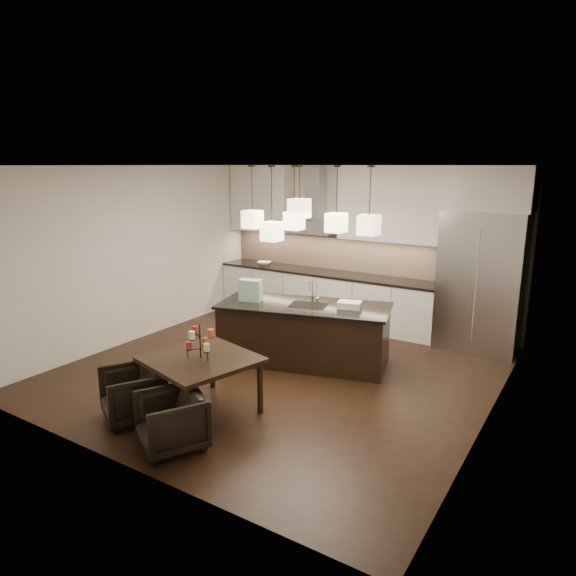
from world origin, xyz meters
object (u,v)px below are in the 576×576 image
Objects in this scene: armchair_right at (171,421)px; armchair_left at (133,394)px; refrigerator at (481,282)px; island_body at (304,335)px; dining_table at (202,385)px.

armchair_left is at bearing -165.06° from armchair_right.
armchair_right is at bearing -112.65° from refrigerator.
armchair_left is (-2.74, -4.44, -0.77)m from refrigerator.
refrigerator is at bearing 28.58° from island_body.
armchair_left is at bearing -119.96° from dining_table.
armchair_left is at bearing -121.48° from island_body.
armchair_left is at bearing -121.63° from refrigerator.
island_body is 2.12× the size of dining_table.
armchair_left is (-0.74, -2.53, -0.11)m from island_body.
armchair_left is 0.82m from armchair_right.
armchair_left is 1.03× the size of armchair_right.
refrigerator reaches higher than dining_table.
refrigerator reaches higher than armchair_right.
refrigerator is at bearing 96.63° from armchair_right.
refrigerator reaches higher than armchair_left.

